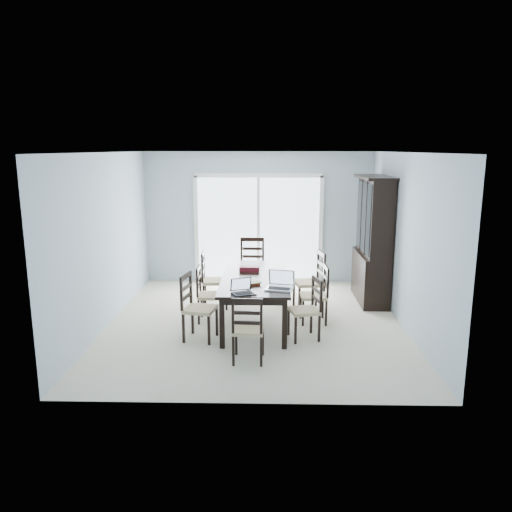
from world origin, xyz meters
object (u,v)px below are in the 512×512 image
object	(u,v)px
laptop_silver	(279,285)
game_box	(249,269)
chair_right_mid	(319,288)
cell_phone	(248,295)
chair_end_far	(252,260)
laptop_dark	(244,291)
dining_table	(255,281)
chair_end_near	(248,323)
chair_left_far	(210,273)
chair_left_mid	(205,288)
chair_right_near	(310,302)
chair_left_near	(194,300)
chair_right_far	(314,274)
hot_tub	(239,248)
china_hutch	(373,241)

from	to	relation	value
laptop_silver	game_box	size ratio (longest dim) A/B	1.33
chair_right_mid	cell_phone	distance (m)	1.52
chair_right_mid	chair_end_far	distance (m)	1.94
laptop_silver	laptop_dark	bearing A→B (deg)	-141.43
dining_table	chair_end_near	xyz separation A→B (m)	(-0.05, -1.49, -0.13)
game_box	chair_left_far	bearing A→B (deg)	145.29
chair_left_mid	chair_right_near	world-z (taller)	same
chair_left_near	chair_right_near	size ratio (longest dim) A/B	1.08
chair_right_far	cell_phone	world-z (taller)	chair_right_far
chair_left_near	chair_right_near	xyz separation A→B (m)	(1.64, 0.06, -0.04)
chair_end_far	chair_right_near	bearing A→B (deg)	112.71
chair_right_far	hot_tub	distance (m)	3.22
china_hutch	chair_left_mid	world-z (taller)	china_hutch
china_hutch	hot_tub	distance (m)	3.45
chair_right_near	chair_left_far	bearing A→B (deg)	34.33
china_hutch	laptop_dark	size ratio (longest dim) A/B	6.30
hot_tub	dining_table	bearing A→B (deg)	-82.89
chair_end_far	hot_tub	xyz separation A→B (m)	(-0.34, 1.91, -0.15)
chair_end_far	laptop_dark	world-z (taller)	chair_end_far
chair_left_far	chair_right_mid	xyz separation A→B (m)	(1.78, -0.73, -0.04)
chair_left_near	laptop_dark	world-z (taller)	chair_left_near
chair_right_near	game_box	world-z (taller)	chair_right_near
chair_right_near	cell_phone	distance (m)	0.97
chair_left_near	chair_end_far	world-z (taller)	chair_end_far
chair_left_far	hot_tub	bearing A→B (deg)	169.52
laptop_silver	cell_phone	xyz separation A→B (m)	(-0.42, -0.28, -0.06)
chair_left_mid	chair_end_far	xyz separation A→B (m)	(0.68, 1.58, 0.10)
chair_right_far	chair_left_near	bearing A→B (deg)	116.24
chair_end_far	dining_table	bearing A→B (deg)	94.83
laptop_silver	chair_right_far	bearing A→B (deg)	79.73
chair_end_near	chair_left_mid	bearing A→B (deg)	117.18
chair_end_far	game_box	world-z (taller)	chair_end_far
china_hutch	cell_phone	world-z (taller)	china_hutch
dining_table	laptop_silver	size ratio (longest dim) A/B	5.27
game_box	chair_right_mid	bearing A→B (deg)	-12.76
laptop_dark	game_box	bearing A→B (deg)	66.66
laptop_dark	laptop_silver	size ratio (longest dim) A/B	0.84
chair_left_mid	chair_end_far	world-z (taller)	chair_end_far
chair_left_far	chair_end_far	world-z (taller)	chair_end_far
china_hutch	chair_right_mid	bearing A→B (deg)	-131.32
chair_end_near	game_box	xyz separation A→B (m)	(-0.04, 1.81, 0.25)
laptop_silver	cell_phone	distance (m)	0.51
dining_table	chair_left_far	world-z (taller)	chair_left_far
china_hutch	chair_left_mid	distance (m)	3.08
chair_right_near	chair_end_near	distance (m)	1.22
chair_right_near	chair_right_mid	xyz separation A→B (m)	(0.20, 0.67, 0.01)
chair_left_near	chair_left_mid	bearing A→B (deg)	-173.93
dining_table	chair_end_near	distance (m)	1.49
china_hutch	hot_tub	bearing A→B (deg)	136.67
chair_left_near	chair_right_near	distance (m)	1.64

